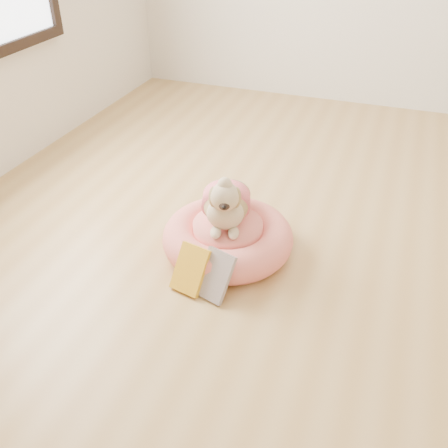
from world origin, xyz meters
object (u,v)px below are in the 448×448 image
(dog, at_px, (226,193))
(book_white, at_px, (215,275))
(pet_bed, at_px, (228,238))
(book_yellow, at_px, (190,269))

(dog, height_order, book_white, dog)
(pet_bed, relative_size, book_yellow, 2.94)
(pet_bed, xyz_separation_m, book_white, (0.05, -0.29, 0.02))
(pet_bed, bearing_deg, book_yellow, -102.02)
(book_white, bearing_deg, pet_bed, 116.93)
(book_yellow, bearing_deg, dog, 93.99)
(pet_bed, relative_size, book_white, 2.88)
(pet_bed, height_order, book_white, book_white)
(book_yellow, distance_m, book_white, 0.11)
(pet_bed, bearing_deg, book_white, -80.44)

